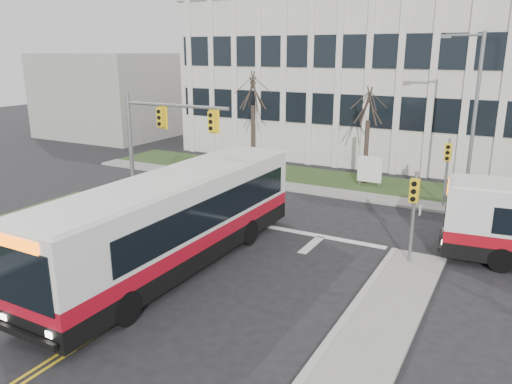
% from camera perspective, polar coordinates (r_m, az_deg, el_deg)
% --- Properties ---
extents(ground, '(120.00, 120.00, 0.00)m').
position_cam_1_polar(ground, '(18.11, -11.50, -11.54)').
color(ground, black).
rests_on(ground, ground).
extents(sidewalk_cross, '(44.00, 1.60, 0.14)m').
position_cam_1_polar(sidewalk_cross, '(29.08, 16.21, -1.10)').
color(sidewalk_cross, '#9E9B93').
rests_on(sidewalk_cross, ground).
extents(building_lawn, '(44.00, 5.00, 0.12)m').
position_cam_1_polar(building_lawn, '(31.73, 17.33, 0.18)').
color(building_lawn, '#32471E').
rests_on(building_lawn, ground).
extents(office_building, '(40.00, 16.00, 12.00)m').
position_cam_1_polar(office_building, '(42.57, 21.36, 11.79)').
color(office_building, silver).
rests_on(office_building, ground).
extents(building_annex, '(12.00, 12.00, 8.00)m').
position_cam_1_polar(building_annex, '(53.04, -15.55, 10.71)').
color(building_annex, '#9E9B93').
rests_on(building_annex, ground).
extents(mast_arm_signal, '(6.11, 0.38, 6.20)m').
position_cam_1_polar(mast_arm_signal, '(25.53, -11.49, 6.58)').
color(mast_arm_signal, slate).
rests_on(mast_arm_signal, ground).
extents(signal_pole_near, '(0.34, 0.39, 3.80)m').
position_cam_1_polar(signal_pole_near, '(20.17, 17.56, -1.42)').
color(signal_pole_near, slate).
rests_on(signal_pole_near, ground).
extents(signal_pole_far, '(0.34, 0.39, 3.80)m').
position_cam_1_polar(signal_pole_far, '(28.33, 21.01, 3.12)').
color(signal_pole_far, slate).
rests_on(signal_pole_far, ground).
extents(streetlight, '(2.15, 0.25, 9.20)m').
position_cam_1_polar(streetlight, '(28.62, 23.43, 8.47)').
color(streetlight, slate).
rests_on(streetlight, ground).
extents(directory_sign, '(1.50, 0.12, 2.00)m').
position_cam_1_polar(directory_sign, '(31.53, 12.87, 2.50)').
color(directory_sign, slate).
rests_on(directory_sign, ground).
extents(tree_left, '(1.80, 1.80, 7.70)m').
position_cam_1_polar(tree_left, '(34.52, -0.36, 11.33)').
color(tree_left, '#42352B').
rests_on(tree_left, ground).
extents(tree_mid, '(1.80, 1.80, 6.82)m').
position_cam_1_polar(tree_mid, '(31.72, 12.76, 9.40)').
color(tree_mid, '#42352B').
rests_on(tree_mid, ground).
extents(bus_main, '(3.04, 13.54, 3.60)m').
position_cam_1_polar(bus_main, '(19.59, -9.19, -3.53)').
color(bus_main, silver).
rests_on(bus_main, ground).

